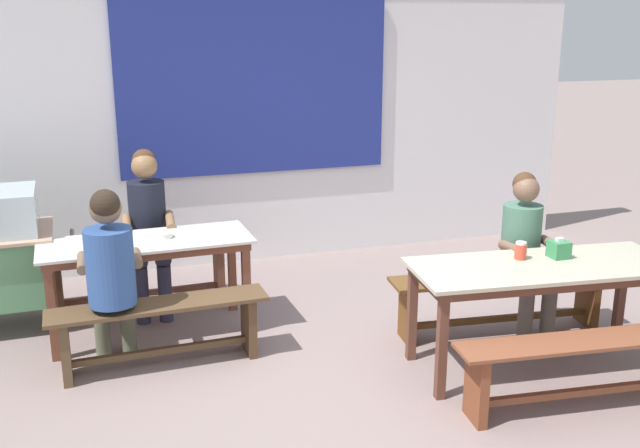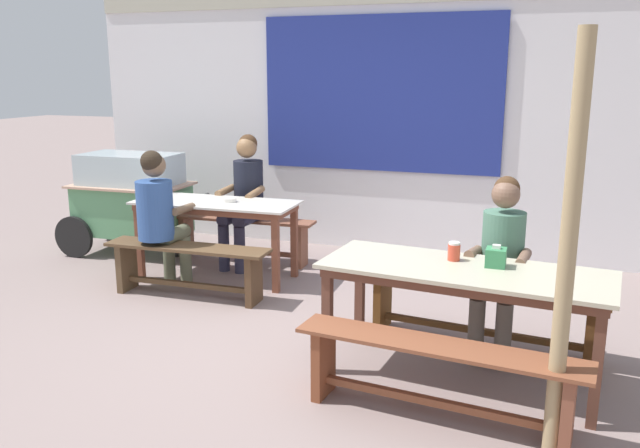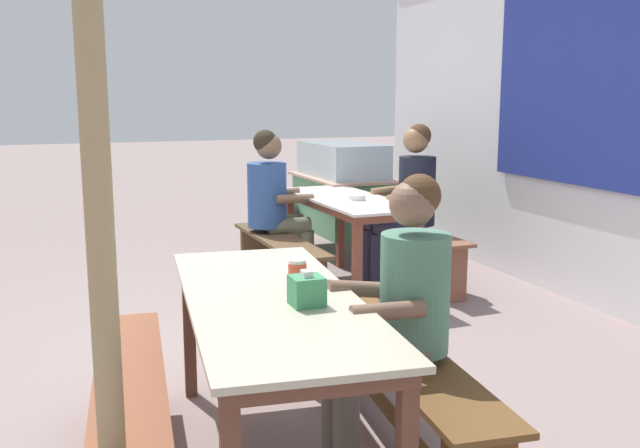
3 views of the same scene
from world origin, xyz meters
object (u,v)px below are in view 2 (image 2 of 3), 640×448
at_px(person_left_back_turned, 159,211).
at_px(condiment_jar, 454,251).
at_px(bench_far_front, 188,263).
at_px(tissue_box, 496,257).
at_px(bench_near_front, 437,371).
at_px(dining_table_far, 216,210).
at_px(bench_near_back, 480,304).
at_px(person_right_near_table, 500,256).
at_px(food_cart, 131,197).
at_px(person_center_facing, 245,192).
at_px(bench_far_back, 242,232).
at_px(wooden_support_post, 567,254).
at_px(dining_table_near, 464,279).
at_px(soup_bowl, 229,200).

relative_size(person_left_back_turned, condiment_jar, 10.56).
bearing_deg(bench_far_front, tissue_box, -14.93).
height_order(bench_near_front, condiment_jar, condiment_jar).
height_order(dining_table_far, bench_near_back, dining_table_far).
relative_size(person_right_near_table, person_left_back_turned, 0.97).
relative_size(bench_near_front, person_left_back_turned, 1.29).
relative_size(bench_near_back, person_right_near_table, 1.40).
height_order(food_cart, person_center_facing, person_center_facing).
relative_size(dining_table_far, bench_far_back, 1.01).
height_order(tissue_box, condiment_jar, tissue_box).
bearing_deg(wooden_support_post, person_center_facing, 139.34).
distance_m(bench_far_front, person_right_near_table, 2.72).
height_order(condiment_jar, wooden_support_post, wooden_support_post).
distance_m(bench_far_front, person_center_facing, 1.18).
distance_m(person_center_facing, condiment_jar, 2.94).
distance_m(person_right_near_table, tissue_box, 0.41).
bearing_deg(dining_table_far, bench_near_back, -17.45).
height_order(person_right_near_table, tissue_box, person_right_near_table).
height_order(person_center_facing, tissue_box, person_center_facing).
xyz_separation_m(dining_table_near, tissue_box, (0.18, 0.09, 0.14)).
height_order(dining_table_near, person_center_facing, person_center_facing).
relative_size(person_center_facing, tissue_box, 9.43).
bearing_deg(person_right_near_table, person_left_back_turned, 172.97).
relative_size(dining_table_far, wooden_support_post, 0.73).
distance_m(person_right_near_table, soup_bowl, 2.71).
relative_size(condiment_jar, wooden_support_post, 0.06).
height_order(bench_far_back, tissue_box, tissue_box).
bearing_deg(wooden_support_post, bench_far_back, 139.26).
bearing_deg(soup_bowl, condiment_jar, -28.94).
relative_size(dining_table_far, soup_bowl, 11.84).
xyz_separation_m(tissue_box, soup_bowl, (-2.55, 1.31, -0.04)).
relative_size(dining_table_near, person_center_facing, 1.39).
relative_size(bench_near_back, bench_near_front, 1.05).
height_order(dining_table_near, person_right_near_table, person_right_near_table).
relative_size(person_left_back_turned, soup_bowl, 9.70).
bearing_deg(person_right_near_table, dining_table_far, 161.58).
distance_m(food_cart, person_left_back_turned, 1.44).
height_order(bench_near_back, tissue_box, tissue_box).
bearing_deg(bench_near_front, person_center_facing, 133.97).
relative_size(dining_table_far, dining_table_near, 0.85).
xyz_separation_m(bench_far_front, tissue_box, (2.67, -0.71, 0.50)).
xyz_separation_m(dining_table_far, bench_far_back, (-0.02, 0.58, -0.36)).
bearing_deg(food_cart, dining_table_far, -20.18).
bearing_deg(bench_far_front, person_right_near_table, -6.67).
height_order(person_right_near_table, person_center_facing, person_center_facing).
relative_size(food_cart, wooden_support_post, 0.71).
distance_m(condiment_jar, wooden_support_post, 1.10).
xyz_separation_m(dining_table_far, dining_table_near, (2.51, -1.39, 0.01)).
bearing_deg(condiment_jar, tissue_box, -10.88).
bearing_deg(person_center_facing, soup_bowl, -81.27).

